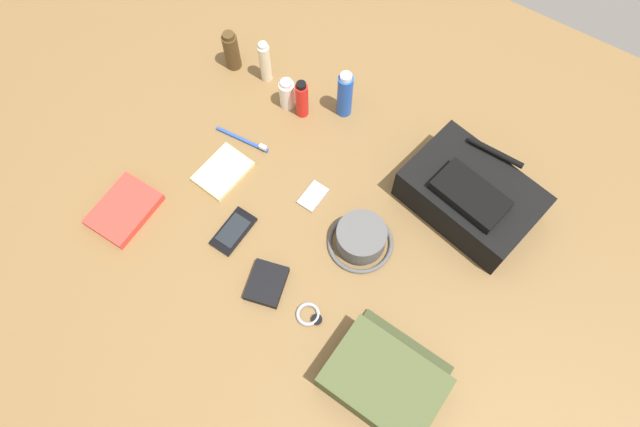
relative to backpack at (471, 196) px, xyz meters
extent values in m
cube|color=brown|center=(-0.32, -0.25, -0.07)|extent=(2.64, 2.02, 0.02)
cube|color=black|center=(0.00, 0.00, 0.00)|extent=(0.38, 0.30, 0.12)
cube|color=black|center=(0.00, -0.04, 0.07)|extent=(0.21, 0.14, 0.03)
cylinder|color=black|center=(0.00, 0.11, 0.07)|extent=(0.16, 0.02, 0.02)
cube|color=#47512D|center=(0.05, -0.54, -0.02)|extent=(0.27, 0.20, 0.09)
cube|color=#394124|center=(0.05, -0.44, -0.06)|extent=(0.25, 0.08, 0.01)
cylinder|color=#535353|center=(-0.19, -0.25, -0.02)|extent=(0.13, 0.13, 0.07)
torus|color=#535353|center=(-0.19, -0.25, -0.06)|extent=(0.18, 0.18, 0.01)
cylinder|color=#473319|center=(-0.82, 0.05, 0.00)|extent=(0.05, 0.05, 0.12)
cylinder|color=#473319|center=(-0.82, 0.05, 0.07)|extent=(0.03, 0.03, 0.01)
cylinder|color=beige|center=(-0.71, 0.06, 0.01)|extent=(0.03, 0.03, 0.14)
cylinder|color=silver|center=(-0.71, 0.06, 0.08)|extent=(0.03, 0.03, 0.01)
cylinder|color=white|center=(-0.60, 0.02, -0.02)|extent=(0.05, 0.05, 0.09)
cylinder|color=white|center=(-0.60, 0.02, 0.04)|extent=(0.03, 0.03, 0.01)
cylinder|color=red|center=(-0.55, 0.01, 0.00)|extent=(0.04, 0.04, 0.13)
cylinder|color=black|center=(-0.55, 0.01, 0.07)|extent=(0.03, 0.03, 0.01)
cylinder|color=blue|center=(-0.45, 0.09, 0.01)|extent=(0.04, 0.04, 0.16)
cylinder|color=silver|center=(-0.45, 0.09, 0.10)|extent=(0.03, 0.03, 0.01)
cube|color=red|center=(-0.78, -0.52, -0.05)|extent=(0.14, 0.18, 0.03)
cube|color=white|center=(-0.78, -0.52, -0.05)|extent=(0.13, 0.18, 0.02)
cube|color=black|center=(-0.49, -0.41, -0.06)|extent=(0.07, 0.13, 0.01)
cube|color=black|center=(-0.49, -0.41, -0.05)|extent=(0.06, 0.09, 0.00)
cube|color=#B7B7BC|center=(-0.37, -0.20, -0.06)|extent=(0.06, 0.09, 0.01)
cylinder|color=silver|center=(-0.37, -0.22, -0.05)|extent=(0.03, 0.03, 0.00)
torus|color=#99999E|center=(-0.20, -0.49, -0.06)|extent=(0.06, 0.06, 0.01)
cylinder|color=black|center=(-0.17, -0.49, -0.06)|extent=(0.03, 0.03, 0.01)
cylinder|color=blue|center=(-0.64, -0.16, -0.06)|extent=(0.17, 0.03, 0.01)
cube|color=white|center=(-0.57, -0.15, -0.05)|extent=(0.02, 0.01, 0.01)
cube|color=black|center=(-0.33, -0.48, -0.05)|extent=(0.12, 0.13, 0.02)
cube|color=beige|center=(-0.62, -0.28, -0.05)|extent=(0.12, 0.16, 0.02)
camera|label=1|loc=(0.02, -0.78, 1.36)|focal=31.94mm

